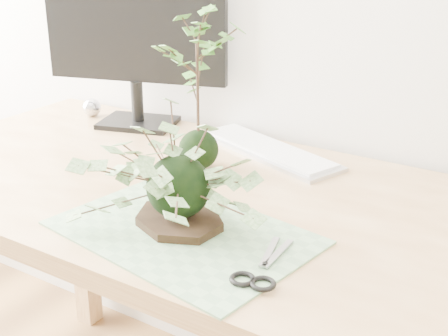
{
  "coord_description": "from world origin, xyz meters",
  "views": [
    {
      "loc": [
        0.55,
        0.29,
        1.25
      ],
      "look_at": [
        0.0,
        1.14,
        0.84
      ],
      "focal_mm": 50.0,
      "sensor_mm": 36.0,
      "label": 1
    }
  ],
  "objects_px": {
    "keyboard": "(268,149)",
    "monitor": "(136,32)",
    "ivy_kokedama": "(178,158)",
    "desk": "(233,237)",
    "maple_kokedama": "(197,53)"
  },
  "relations": [
    {
      "from": "keyboard",
      "to": "monitor",
      "type": "distance_m",
      "value": 0.45
    },
    {
      "from": "ivy_kokedama",
      "to": "desk",
      "type": "bearing_deg",
      "value": 83.49
    },
    {
      "from": "desk",
      "to": "ivy_kokedama",
      "type": "height_order",
      "value": "ivy_kokedama"
    },
    {
      "from": "ivy_kokedama",
      "to": "maple_kokedama",
      "type": "relative_size",
      "value": 0.95
    },
    {
      "from": "maple_kokedama",
      "to": "monitor",
      "type": "relative_size",
      "value": 0.78
    },
    {
      "from": "desk",
      "to": "ivy_kokedama",
      "type": "xyz_separation_m",
      "value": [
        -0.02,
        -0.15,
        0.22
      ]
    },
    {
      "from": "ivy_kokedama",
      "to": "keyboard",
      "type": "relative_size",
      "value": 0.83
    },
    {
      "from": "monitor",
      "to": "desk",
      "type": "bearing_deg",
      "value": -47.39
    },
    {
      "from": "maple_kokedama",
      "to": "monitor",
      "type": "height_order",
      "value": "monitor"
    },
    {
      "from": "desk",
      "to": "monitor",
      "type": "xyz_separation_m",
      "value": [
        -0.45,
        0.26,
        0.33
      ]
    },
    {
      "from": "maple_kokedama",
      "to": "keyboard",
      "type": "relative_size",
      "value": 0.88
    },
    {
      "from": "desk",
      "to": "keyboard",
      "type": "xyz_separation_m",
      "value": [
        -0.07,
        0.26,
        0.1
      ]
    },
    {
      "from": "maple_kokedama",
      "to": "keyboard",
      "type": "bearing_deg",
      "value": 65.05
    },
    {
      "from": "desk",
      "to": "ivy_kokedama",
      "type": "bearing_deg",
      "value": -96.51
    },
    {
      "from": "ivy_kokedama",
      "to": "keyboard",
      "type": "xyz_separation_m",
      "value": [
        -0.05,
        0.41,
        -0.12
      ]
    }
  ]
}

